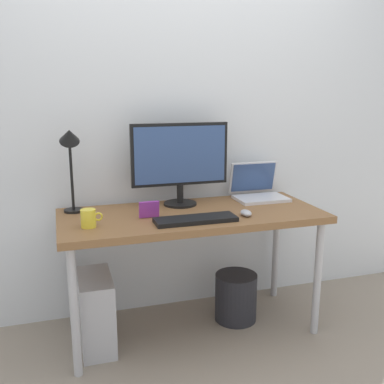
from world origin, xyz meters
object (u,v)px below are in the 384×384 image
at_px(laptop, 258,189).
at_px(mouse, 246,213).
at_px(keyboard, 196,219).
at_px(photo_frame, 149,209).
at_px(desk, 192,223).
at_px(coffee_mug, 89,218).
at_px(monitor, 180,159).
at_px(desk_lamp, 70,150).
at_px(computer_tower, 96,312).
at_px(wastebasket, 236,297).

relative_size(laptop, mouse, 3.56).
xyz_separation_m(keyboard, photo_frame, (-0.22, 0.14, 0.04)).
distance_m(desk, mouse, 0.32).
bearing_deg(coffee_mug, photo_frame, 12.62).
distance_m(monitor, desk_lamp, 0.63).
distance_m(desk, desk_lamp, 0.80).
xyz_separation_m(desk, computer_tower, (-0.57, -0.02, -0.46)).
relative_size(mouse, coffee_mug, 0.80).
xyz_separation_m(monitor, mouse, (0.28, -0.34, -0.27)).
relative_size(desk, desk_lamp, 2.95).
bearing_deg(mouse, laptop, 56.25).
relative_size(monitor, wastebasket, 1.96).
xyz_separation_m(desk, wastebasket, (0.30, 0.03, -0.52)).
height_order(monitor, keyboard, monitor).
bearing_deg(desk_lamp, computer_tower, -68.66).
bearing_deg(desk_lamp, wastebasket, -9.45).
height_order(mouse, photo_frame, photo_frame).
xyz_separation_m(desk_lamp, coffee_mug, (0.06, -0.29, -0.32)).
relative_size(keyboard, wastebasket, 1.47).
relative_size(coffee_mug, photo_frame, 1.02).
distance_m(monitor, wastebasket, 0.93).
relative_size(keyboard, photo_frame, 4.00).
distance_m(mouse, wastebasket, 0.63).
xyz_separation_m(desk, keyboard, (-0.03, -0.18, 0.08)).
bearing_deg(wastebasket, mouse, -99.66).
distance_m(desk, keyboard, 0.20).
distance_m(coffee_mug, wastebasket, 1.09).
bearing_deg(laptop, desk, -158.19).
relative_size(laptop, keyboard, 0.73).
bearing_deg(keyboard, desk_lamp, 149.21).
height_order(desk, laptop, laptop).
bearing_deg(desk, desk_lamp, 163.89).
bearing_deg(monitor, desk_lamp, 179.90).
bearing_deg(photo_frame, keyboard, -32.95).
relative_size(desk_lamp, mouse, 5.61).
bearing_deg(desk, monitor, 95.45).
height_order(desk, computer_tower, desk).
distance_m(keyboard, photo_frame, 0.27).
height_order(mouse, wastebasket, mouse).
bearing_deg(computer_tower, monitor, 20.41).
distance_m(desk_lamp, photo_frame, 0.55).
relative_size(monitor, mouse, 6.55).
relative_size(coffee_mug, wastebasket, 0.37).
xyz_separation_m(laptop, wastebasket, (-0.21, -0.17, -0.64)).
relative_size(keyboard, computer_tower, 1.05).
bearing_deg(laptop, wastebasket, -140.30).
xyz_separation_m(desk, mouse, (0.27, -0.16, 0.08)).
distance_m(keyboard, computer_tower, 0.77).
height_order(photo_frame, computer_tower, photo_frame).
bearing_deg(coffee_mug, desk_lamp, 101.86).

